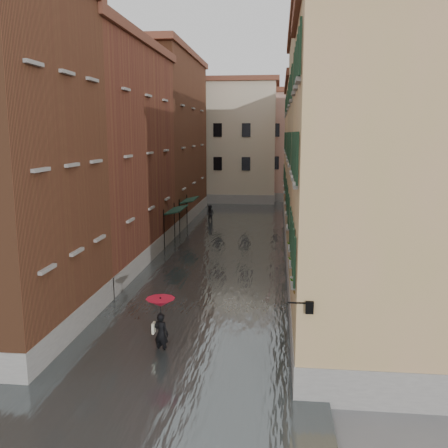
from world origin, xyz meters
The scene contains 15 objects.
ground centered at (0.00, 0.00, 0.00)m, with size 120.00×120.00×0.00m, color #5F5F62.
floodwater centered at (0.00, 13.00, 0.10)m, with size 10.00×60.00×0.20m, color #4B5153.
building_left_mid centered at (-7.00, 9.00, 6.25)m, with size 6.00×14.00×12.50m, color brown.
building_left_far centered at (-7.00, 24.00, 7.00)m, with size 6.00×16.00×14.00m, color brown.
building_right_near centered at (7.00, -2.00, 5.75)m, with size 6.00×8.00×11.50m, color tan.
building_right_mid centered at (7.00, 9.00, 6.50)m, with size 6.00×14.00×13.00m, color tan.
building_right_far centered at (7.00, 24.00, 5.75)m, with size 6.00×16.00×11.50m, color tan.
building_end_cream centered at (-3.00, 38.00, 6.50)m, with size 12.00×9.00×13.00m, color #B4AC8F.
building_end_pink centered at (6.00, 40.00, 6.00)m, with size 10.00×9.00×12.00m, color tan.
awning_near centered at (-3.48, 13.80, 2.47)m, with size 1.09×3.34×2.80m.
awning_far centered at (-3.48, 18.85, 2.47)m, with size 1.09×3.16×2.80m.
wall_lantern centered at (4.33, -6.00, 3.01)m, with size 0.71×0.22×0.35m.
window_planters centered at (4.12, -2.03, 3.51)m, with size 0.59×5.95×0.84m.
pedestrian_main centered at (-0.56, -3.07, 1.32)m, with size 1.03×1.03×2.06m.
pedestrian_far centered at (-2.40, 23.12, 0.78)m, with size 0.76×0.59×1.56m, color black.
Camera 1 is at (3.43, -19.25, 7.71)m, focal length 40.00 mm.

